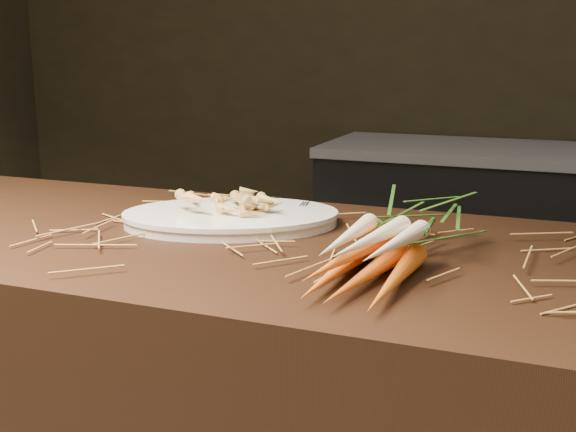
# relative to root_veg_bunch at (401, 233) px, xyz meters

# --- Properties ---
(back_counter) EXTENTS (1.82, 0.62, 0.84)m
(back_counter) POSITION_rel_root_veg_bunch_xyz_m (0.18, 1.91, -0.52)
(back_counter) COLOR black
(back_counter) RESTS_ON ground
(straw_bedding) EXTENTS (1.40, 0.60, 0.02)m
(straw_bedding) POSITION_rel_root_veg_bunch_xyz_m (-0.12, 0.03, -0.04)
(straw_bedding) COLOR olive
(straw_bedding) RESTS_ON main_counter
(root_veg_bunch) EXTENTS (0.19, 0.50, 0.09)m
(root_veg_bunch) POSITION_rel_root_veg_bunch_xyz_m (0.00, 0.00, 0.00)
(root_veg_bunch) COLOR #DE5A02
(root_veg_bunch) RESTS_ON main_counter
(serving_platter) EXTENTS (0.48, 0.41, 0.02)m
(serving_platter) POSITION_rel_root_veg_bunch_xyz_m (-0.35, 0.11, -0.03)
(serving_platter) COLOR white
(serving_platter) RESTS_ON main_counter
(roasted_veg_heap) EXTENTS (0.24, 0.21, 0.04)m
(roasted_veg_heap) POSITION_rel_root_veg_bunch_xyz_m (-0.35, 0.11, -0.00)
(roasted_veg_heap) COLOR tan
(roasted_veg_heap) RESTS_ON serving_platter
(serving_fork) EXTENTS (0.04, 0.15, 0.00)m
(serving_fork) POSITION_rel_root_veg_bunch_xyz_m (-0.21, 0.16, -0.02)
(serving_fork) COLOR silver
(serving_fork) RESTS_ON serving_platter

